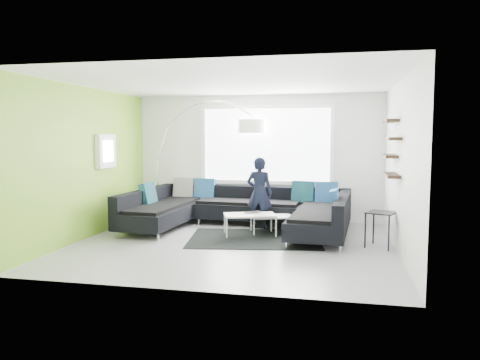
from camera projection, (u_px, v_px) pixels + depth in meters
name	position (u px, v px, depth m)	size (l,w,h in m)	color
ground	(233.00, 245.00, 8.18)	(5.50, 5.50, 0.00)	gray
room_shell	(238.00, 141.00, 8.20)	(5.54, 5.04, 2.82)	white
sectional_sofa	(238.00, 211.00, 9.28)	(4.41, 2.91, 0.92)	black
rug	(255.00, 238.00, 8.63)	(2.37, 1.73, 0.01)	black
coffee_table	(261.00, 224.00, 9.03)	(1.25, 0.73, 0.41)	silver
arc_lamp	(157.00, 160.00, 10.61)	(2.49, 0.73, 2.68)	white
side_table	(381.00, 230.00, 7.95)	(0.44, 0.44, 0.61)	black
person	(259.00, 193.00, 9.52)	(0.57, 0.41, 1.47)	black
laptop	(254.00, 213.00, 9.01)	(0.41, 0.39, 0.03)	black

